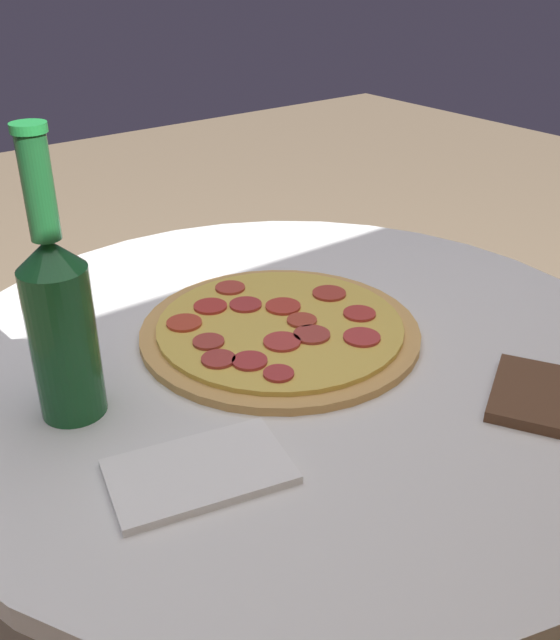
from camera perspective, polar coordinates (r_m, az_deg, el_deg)
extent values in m
cylinder|color=silver|center=(1.08, 0.87, -20.02)|extent=(0.11, 0.11, 0.72)
cylinder|color=silver|center=(0.84, 1.05, -2.95)|extent=(0.85, 0.85, 0.02)
cylinder|color=tan|center=(0.86, 0.00, -0.88)|extent=(0.34, 0.34, 0.01)
cylinder|color=#E0BC4C|center=(0.86, 0.00, -0.41)|extent=(0.30, 0.30, 0.01)
cylinder|color=#AD3231|center=(0.78, -2.44, -3.29)|extent=(0.04, 0.04, 0.00)
cylinder|color=#AB3231|center=(0.75, -0.12, -4.30)|extent=(0.03, 0.03, 0.00)
cylinder|color=#AA3230|center=(0.89, -2.75, 1.25)|extent=(0.04, 0.04, 0.00)
cylinder|color=#A33930|center=(0.82, -5.75, -1.73)|extent=(0.04, 0.04, 0.00)
cylinder|color=#A9372B|center=(0.92, 3.95, 2.14)|extent=(0.04, 0.04, 0.00)
cylinder|color=#A63832|center=(0.78, -4.95, -3.13)|extent=(0.04, 0.04, 0.00)
cylinder|color=#B2312A|center=(0.89, -5.60, 1.10)|extent=(0.04, 0.04, 0.00)
cylinder|color=#B63529|center=(0.89, 0.24, 1.10)|extent=(0.04, 0.04, 0.00)
cylinder|color=#B2332E|center=(0.88, 6.37, 0.52)|extent=(0.04, 0.04, 0.00)
cylinder|color=#A43B33|center=(0.83, 2.55, -1.18)|extent=(0.04, 0.04, 0.00)
cylinder|color=#B13C30|center=(0.94, -4.01, 2.59)|extent=(0.04, 0.04, 0.00)
cylinder|color=#B93D29|center=(0.86, -7.68, -0.23)|extent=(0.04, 0.04, 0.00)
cylinder|color=#B43633|center=(0.83, 6.56, -1.38)|extent=(0.04, 0.04, 0.00)
cylinder|color=#AD3E2B|center=(0.86, 1.76, -0.03)|extent=(0.04, 0.04, 0.00)
cylinder|color=#B63934|center=(0.81, 0.16, -1.75)|extent=(0.04, 0.04, 0.00)
cylinder|color=#195628|center=(0.72, -16.88, -1.80)|extent=(0.06, 0.06, 0.16)
cone|color=#195628|center=(0.68, -17.97, 5.04)|extent=(0.06, 0.06, 0.03)
cylinder|color=#195628|center=(0.66, -18.77, 10.00)|extent=(0.03, 0.03, 0.09)
cylinder|color=#1E8438|center=(0.64, -19.49, 14.32)|extent=(0.03, 0.03, 0.01)
cube|color=brown|center=(0.79, 21.04, -5.88)|extent=(0.17, 0.17, 0.01)
cube|color=white|center=(0.65, -6.49, -11.95)|extent=(0.18, 0.13, 0.01)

